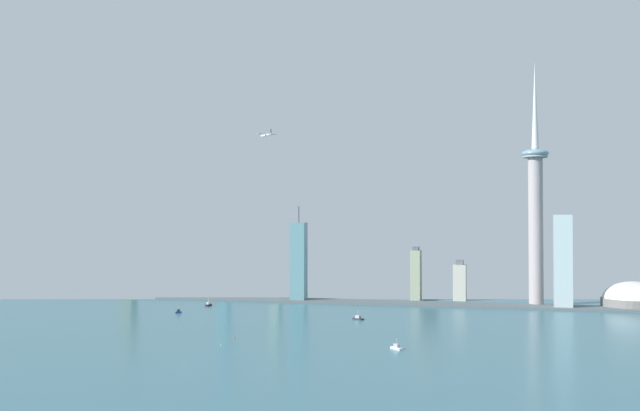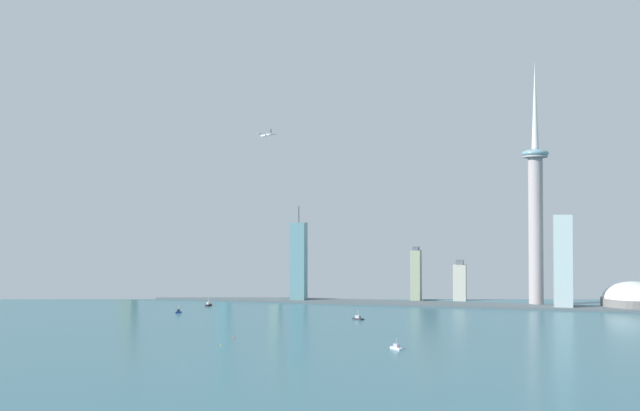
{
  "view_description": "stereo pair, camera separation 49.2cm",
  "coord_description": "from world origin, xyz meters",
  "px_view_note": "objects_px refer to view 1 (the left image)",
  "views": [
    {
      "loc": [
        234.9,
        -506.83,
        103.64
      ],
      "look_at": [
        -2.24,
        414.72,
        125.31
      ],
      "focal_mm": 41.72,
      "sensor_mm": 36.0,
      "label": 1
    },
    {
      "loc": [
        235.38,
        -506.7,
        103.64
      ],
      "look_at": [
        -2.24,
        414.72,
        125.31
      ],
      "focal_mm": 41.72,
      "sensor_mm": 36.0,
      "label": 2
    }
  ],
  "objects_px": {
    "observation_tower": "(536,203)",
    "boat_1": "(397,347)",
    "skyscraper_1": "(563,262)",
    "boat_3": "(178,312)",
    "airplane": "(266,135)",
    "skyscraper_6": "(460,282)",
    "channel_buoy_0": "(221,344)",
    "stadium_dome": "(634,299)",
    "skyscraper_7": "(416,275)",
    "channel_buoy_1": "(234,336)",
    "skyscraper_2": "(225,242)",
    "boat_2": "(208,305)",
    "boat_0": "(358,318)",
    "skyscraper_0": "(430,249)",
    "skyscraper_3": "(276,261)",
    "skyscraper_5": "(299,262)",
    "skyscraper_4": "(128,270)"
  },
  "relations": [
    {
      "from": "boat_0",
      "to": "skyscraper_0",
      "type": "bearing_deg",
      "value": -70.26
    },
    {
      "from": "skyscraper_0",
      "to": "skyscraper_6",
      "type": "bearing_deg",
      "value": -28.48
    },
    {
      "from": "skyscraper_0",
      "to": "airplane",
      "type": "distance_m",
      "value": 276.39
    },
    {
      "from": "skyscraper_1",
      "to": "boat_3",
      "type": "distance_m",
      "value": 457.88
    },
    {
      "from": "observation_tower",
      "to": "skyscraper_2",
      "type": "xyz_separation_m",
      "value": [
        -425.29,
        27.7,
        -51.79
      ]
    },
    {
      "from": "boat_1",
      "to": "airplane",
      "type": "xyz_separation_m",
      "value": [
        -210.35,
        291.96,
        213.67
      ]
    },
    {
      "from": "skyscraper_0",
      "to": "skyscraper_2",
      "type": "xyz_separation_m",
      "value": [
        -287.32,
        -37.3,
        8.67
      ]
    },
    {
      "from": "skyscraper_6",
      "to": "boat_3",
      "type": "distance_m",
      "value": 375.8
    },
    {
      "from": "skyscraper_0",
      "to": "channel_buoy_0",
      "type": "height_order",
      "value": "skyscraper_0"
    },
    {
      "from": "skyscraper_1",
      "to": "skyscraper_2",
      "type": "relative_size",
      "value": 0.73
    },
    {
      "from": "stadium_dome",
      "to": "boat_1",
      "type": "relative_size",
      "value": 6.47
    },
    {
      "from": "airplane",
      "to": "channel_buoy_0",
      "type": "bearing_deg",
      "value": 145.89
    },
    {
      "from": "skyscraper_2",
      "to": "stadium_dome",
      "type": "bearing_deg",
      "value": -2.69
    },
    {
      "from": "observation_tower",
      "to": "boat_1",
      "type": "height_order",
      "value": "observation_tower"
    },
    {
      "from": "boat_2",
      "to": "skyscraper_2",
      "type": "bearing_deg",
      "value": -163.44
    },
    {
      "from": "skyscraper_2",
      "to": "boat_1",
      "type": "xyz_separation_m",
      "value": [
        304.34,
        -385.28,
        -74.17
      ]
    },
    {
      "from": "skyscraper_0",
      "to": "skyscraper_4",
      "type": "distance_m",
      "value": 420.13
    },
    {
      "from": "airplane",
      "to": "boat_0",
      "type": "bearing_deg",
      "value": -175.46
    },
    {
      "from": "skyscraper_3",
      "to": "observation_tower",
      "type": "bearing_deg",
      "value": -0.79
    },
    {
      "from": "skyscraper_2",
      "to": "skyscraper_5",
      "type": "height_order",
      "value": "skyscraper_2"
    },
    {
      "from": "boat_0",
      "to": "channel_buoy_1",
      "type": "distance_m",
      "value": 172.84
    },
    {
      "from": "skyscraper_4",
      "to": "boat_1",
      "type": "height_order",
      "value": "skyscraper_4"
    },
    {
      "from": "channel_buoy_1",
      "to": "airplane",
      "type": "distance_m",
      "value": 349.74
    },
    {
      "from": "skyscraper_4",
      "to": "skyscraper_1",
      "type": "bearing_deg",
      "value": -0.23
    },
    {
      "from": "skyscraper_1",
      "to": "skyscraper_7",
      "type": "bearing_deg",
      "value": 162.36
    },
    {
      "from": "skyscraper_2",
      "to": "channel_buoy_1",
      "type": "height_order",
      "value": "skyscraper_2"
    },
    {
      "from": "skyscraper_5",
      "to": "channel_buoy_1",
      "type": "relative_size",
      "value": 42.04
    },
    {
      "from": "skyscraper_0",
      "to": "skyscraper_3",
      "type": "height_order",
      "value": "skyscraper_0"
    },
    {
      "from": "skyscraper_0",
      "to": "channel_buoy_0",
      "type": "distance_m",
      "value": 464.25
    },
    {
      "from": "observation_tower",
      "to": "stadium_dome",
      "type": "height_order",
      "value": "observation_tower"
    },
    {
      "from": "skyscraper_6",
      "to": "channel_buoy_0",
      "type": "relative_size",
      "value": 31.7
    },
    {
      "from": "stadium_dome",
      "to": "skyscraper_3",
      "type": "relative_size",
      "value": 0.73
    },
    {
      "from": "boat_1",
      "to": "boat_2",
      "type": "bearing_deg",
      "value": -176.88
    },
    {
      "from": "stadium_dome",
      "to": "channel_buoy_1",
      "type": "bearing_deg",
      "value": -138.71
    },
    {
      "from": "skyscraper_7",
      "to": "channel_buoy_1",
      "type": "bearing_deg",
      "value": -107.9
    },
    {
      "from": "skyscraper_0",
      "to": "skyscraper_6",
      "type": "distance_m",
      "value": 63.45
    },
    {
      "from": "observation_tower",
      "to": "skyscraper_5",
      "type": "height_order",
      "value": "observation_tower"
    },
    {
      "from": "skyscraper_7",
      "to": "boat_2",
      "type": "bearing_deg",
      "value": -150.89
    },
    {
      "from": "skyscraper_5",
      "to": "boat_2",
      "type": "height_order",
      "value": "skyscraper_5"
    },
    {
      "from": "airplane",
      "to": "skyscraper_2",
      "type": "bearing_deg",
      "value": -0.62
    },
    {
      "from": "skyscraper_7",
      "to": "boat_0",
      "type": "relative_size",
      "value": 5.4
    },
    {
      "from": "skyscraper_6",
      "to": "skyscraper_3",
      "type": "bearing_deg",
      "value": -171.25
    },
    {
      "from": "stadium_dome",
      "to": "skyscraper_1",
      "type": "distance_m",
      "value": 100.39
    },
    {
      "from": "observation_tower",
      "to": "channel_buoy_0",
      "type": "relative_size",
      "value": 179.9
    },
    {
      "from": "channel_buoy_1",
      "to": "stadium_dome",
      "type": "bearing_deg",
      "value": 41.29
    },
    {
      "from": "skyscraper_3",
      "to": "boat_0",
      "type": "height_order",
      "value": "skyscraper_3"
    },
    {
      "from": "channel_buoy_0",
      "to": "skyscraper_3",
      "type": "bearing_deg",
      "value": 101.0
    },
    {
      "from": "boat_1",
      "to": "skyscraper_7",
      "type": "bearing_deg",
      "value": 140.74
    },
    {
      "from": "observation_tower",
      "to": "boat_1",
      "type": "xyz_separation_m",
      "value": [
        -120.95,
        -357.58,
        -125.96
      ]
    },
    {
      "from": "skyscraper_6",
      "to": "channel_buoy_1",
      "type": "height_order",
      "value": "skyscraper_6"
    }
  ]
}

